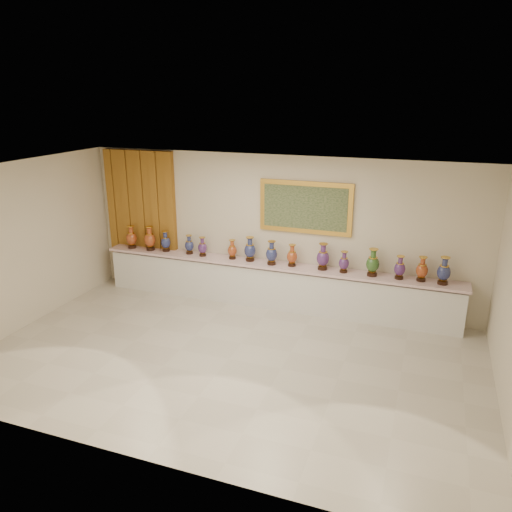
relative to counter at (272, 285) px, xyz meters
The scene contains 18 objects.
ground 2.31m from the counter, 90.00° to the right, with size 8.00×8.00×0.00m, color beige.
room 2.71m from the counter, behind, with size 8.00×8.00×8.00m.
counter is the anchor object (origin of this frame).
vase_0 3.27m from the counter, behind, with size 0.30×0.30×0.49m.
vase_1 2.83m from the counter, behind, with size 0.27×0.27×0.52m.
vase_2 2.48m from the counter, behind, with size 0.21×0.21×0.44m.
vase_3 1.95m from the counter, behind, with size 0.22×0.22×0.40m.
vase_4 1.64m from the counter, behind, with size 0.24×0.24×0.40m.
vase_5 1.08m from the counter, behind, with size 0.24×0.24×0.40m.
vase_6 0.84m from the counter, behind, with size 0.27×0.27×0.49m.
vase_7 0.68m from the counter, 98.27° to the right, with size 0.29×0.29×0.48m.
vase_8 0.77m from the counter, ahead, with size 0.25×0.25×0.43m.
vase_9 1.22m from the counter, ahead, with size 0.25×0.25×0.52m.
vase_10 1.55m from the counter, ahead, with size 0.20×0.20×0.41m.
vase_11 2.05m from the counter, ahead, with size 0.31×0.31×0.52m.
vase_12 2.50m from the counter, ahead, with size 0.22×0.22×0.43m.
vase_13 2.87m from the counter, ahead, with size 0.21×0.21×0.45m.
vase_14 3.23m from the counter, ahead, with size 0.23×0.23×0.50m.
Camera 1 is at (2.84, -6.58, 4.12)m, focal length 35.00 mm.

